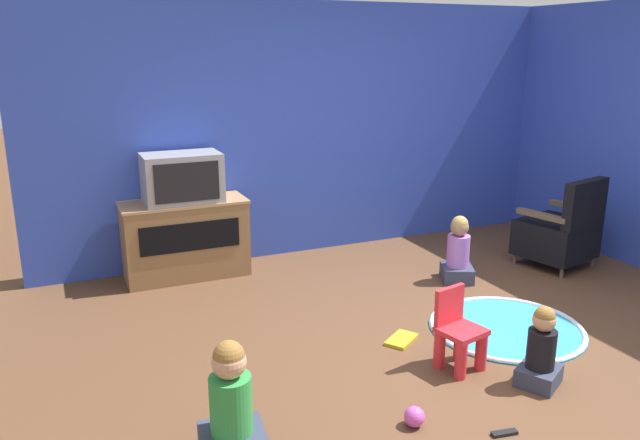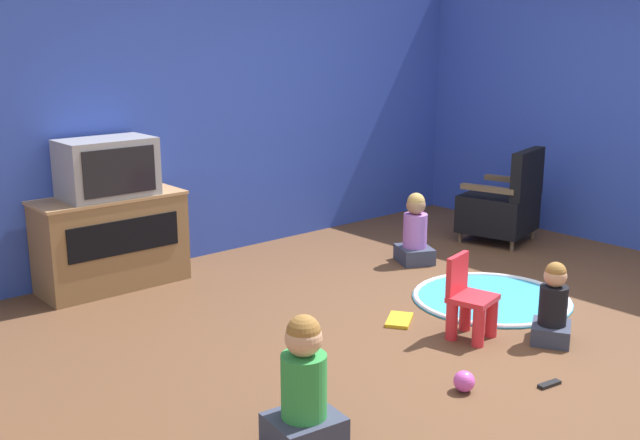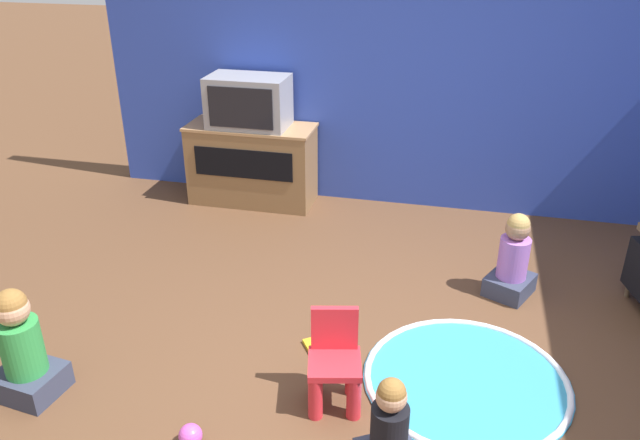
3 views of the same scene
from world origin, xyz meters
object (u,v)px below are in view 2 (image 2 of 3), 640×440
tv_cabinet (111,240)px  child_watching_center (553,308)px  child_watching_right (415,233)px  book (399,320)px  yellow_kid_chair (469,304)px  child_watching_left (304,389)px  remote_control (549,384)px  television (107,168)px  black_armchair (502,206)px  toy_ball (464,381)px

tv_cabinet → child_watching_center: 3.28m
tv_cabinet → child_watching_right: size_ratio=1.85×
child_watching_right → book: child_watching_right is taller
yellow_kid_chair → child_watching_left: bearing=177.8°
yellow_kid_chair → book: (-0.14, 0.47, -0.21)m
remote_control → child_watching_right: bearing=-110.3°
tv_cabinet → television: bearing=-90.0°
television → remote_control: bearing=-71.4°
child_watching_center → child_watching_right: bearing=40.5°
black_armchair → child_watching_left: bearing=9.1°
tv_cabinet → book: size_ratio=3.66×
tv_cabinet → child_watching_right: bearing=-26.3°
television → book: television is taller
yellow_kid_chair → child_watching_center: size_ratio=1.02×
black_armchair → child_watching_left: (-3.74, -1.57, -0.06)m
child_watching_center → toy_ball: bearing=154.5°
television → black_armchair: size_ratio=0.77×
child_watching_left → yellow_kid_chair: bearing=18.1°
child_watching_right → toy_ball: bearing=164.8°
child_watching_right → remote_control: 2.41m
tv_cabinet → television: size_ratio=1.65×
television → child_watching_left: bearing=-97.4°
tv_cabinet → toy_ball: size_ratio=9.54×
black_armchair → child_watching_left: 4.05m
child_watching_right → toy_ball: 2.42m
black_armchair → yellow_kid_chair: black_armchair is taller
book → television: bearing=86.0°
child_watching_right → child_watching_left: bearing=148.5°
child_watching_center → child_watching_right: (0.62, 1.74, 0.03)m
television → tv_cabinet: bearing=90.0°
child_watching_center → tv_cabinet: bearing=89.9°
tv_cabinet → yellow_kid_chair: (1.29, -2.45, -0.15)m
child_watching_left → toy_ball: child_watching_left is taller
yellow_kid_chair → remote_control: bearing=-118.9°
television → child_watching_right: size_ratio=1.12×
toy_ball → book: size_ratio=0.38×
black_armchair → yellow_kid_chair: bearing=17.4°
child_watching_left → television: bearing=90.0°
yellow_kid_chair → child_watching_left: (-1.64, -0.31, 0.06)m
toy_ball → remote_control: 0.50m
book → remote_control: size_ratio=2.00×
television → remote_control: television is taller
toy_ball → child_watching_left: bearing=171.1°
tv_cabinet → television: television is taller
child_watching_right → black_armchair: bearing=-68.0°
television → book: (1.14, -1.96, -0.93)m
toy_ball → television: bearing=102.8°
child_watching_left → tv_cabinet: bearing=90.0°
child_watching_center → toy_ball: size_ratio=4.48×
toy_ball → remote_control: toy_ball is taller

